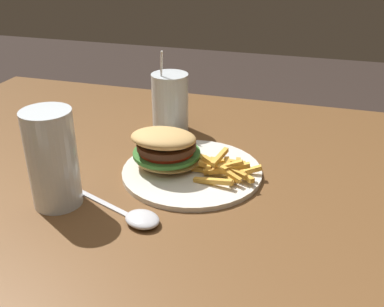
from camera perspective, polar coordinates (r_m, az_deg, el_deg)
dining_table at (r=0.80m, az=-10.09°, el=-13.12°), size 1.31×1.32×0.70m
meal_plate_near at (r=0.87m, az=-1.72°, el=-0.59°), size 0.27×0.27×0.10m
beer_glass at (r=0.79m, az=-17.26°, el=-1.00°), size 0.08×0.08×0.17m
juice_glass at (r=1.05m, az=-2.78°, el=6.21°), size 0.08×0.08×0.20m
spoon at (r=0.74m, az=-6.72°, el=-8.12°), size 0.19×0.10×0.02m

